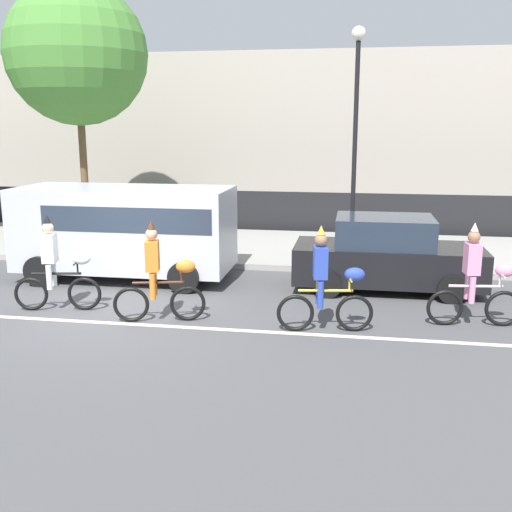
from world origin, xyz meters
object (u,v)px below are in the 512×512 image
(parade_cyclist_orange, at_px, (159,278))
(street_lamp_post, at_px, (356,109))
(parade_cyclist_cobalt, at_px, (326,286))
(parade_cyclist_pink, at_px, (477,281))
(parked_car_black, at_px, (387,255))
(parade_cyclist_zebra, at_px, (57,269))
(parked_van_silver, at_px, (128,226))
(pedestrian_onlooker, at_px, (104,222))

(parade_cyclist_orange, bearing_deg, street_lamp_post, 58.66)
(street_lamp_post, bearing_deg, parade_cyclist_cobalt, -93.79)
(parade_cyclist_pink, relative_size, parked_car_black, 0.47)
(parked_car_black, bearing_deg, street_lamp_post, 106.31)
(parade_cyclist_zebra, xyz_separation_m, parked_van_silver, (0.47, 2.61, 0.44))
(parade_cyclist_cobalt, bearing_deg, parked_car_black, 68.60)
(parked_car_black, distance_m, street_lamp_post, 4.28)
(parked_van_silver, bearing_deg, parked_car_black, 0.28)
(parade_cyclist_pink, xyz_separation_m, street_lamp_post, (-2.30, 4.97, 3.15))
(parade_cyclist_cobalt, xyz_separation_m, parade_cyclist_pink, (2.67, 0.75, 0.00))
(parade_cyclist_pink, xyz_separation_m, pedestrian_onlooker, (-8.93, 4.16, 0.17))
(parade_cyclist_cobalt, relative_size, pedestrian_onlooker, 1.19)
(parked_car_black, relative_size, street_lamp_post, 0.70)
(parade_cyclist_zebra, relative_size, pedestrian_onlooker, 1.19)
(parade_cyclist_zebra, bearing_deg, parade_cyclist_cobalt, -3.90)
(parade_cyclist_pink, distance_m, parked_van_silver, 7.82)
(parade_cyclist_pink, xyz_separation_m, parked_van_silver, (-7.49, 2.22, 0.44))
(street_lamp_post, bearing_deg, parade_cyclist_orange, -121.34)
(parked_van_silver, height_order, pedestrian_onlooker, parked_van_silver)
(street_lamp_post, bearing_deg, parked_van_silver, -152.09)
(parade_cyclist_cobalt, height_order, parked_van_silver, parked_van_silver)
(parade_cyclist_cobalt, distance_m, pedestrian_onlooker, 7.95)
(pedestrian_onlooker, bearing_deg, parked_van_silver, -53.33)
(parked_van_silver, bearing_deg, parade_cyclist_cobalt, -31.67)
(parade_cyclist_cobalt, height_order, parade_cyclist_pink, same)
(parade_cyclist_orange, distance_m, parked_car_black, 5.19)
(street_lamp_post, bearing_deg, parade_cyclist_pink, -65.21)
(parade_cyclist_orange, relative_size, parked_van_silver, 0.38)
(street_lamp_post, xyz_separation_m, pedestrian_onlooker, (-6.64, -0.82, -2.97))
(parade_cyclist_pink, relative_size, parked_van_silver, 0.38)
(parade_cyclist_cobalt, bearing_deg, street_lamp_post, 86.21)
(parked_van_silver, bearing_deg, pedestrian_onlooker, 126.67)
(parade_cyclist_orange, xyz_separation_m, parked_van_silver, (-1.73, 2.93, 0.44))
(parade_cyclist_orange, distance_m, parked_van_silver, 3.43)
(parade_cyclist_orange, xyz_separation_m, street_lamp_post, (3.46, 5.68, 3.15))
(street_lamp_post, bearing_deg, pedestrian_onlooker, -172.99)
(parked_car_black, bearing_deg, parade_cyclist_pink, -56.31)
(pedestrian_onlooker, bearing_deg, parked_car_black, -14.39)
(parked_car_black, relative_size, pedestrian_onlooker, 2.53)
(parked_van_silver, xyz_separation_m, pedestrian_onlooker, (-1.44, 1.94, -0.27))
(street_lamp_post, bearing_deg, parade_cyclist_zebra, -136.58)
(parade_cyclist_zebra, height_order, parked_car_black, parade_cyclist_zebra)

